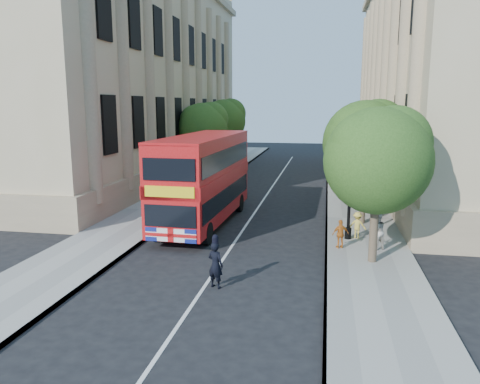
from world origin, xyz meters
The scene contains 17 objects.
ground centered at (0.00, 0.00, 0.00)m, with size 120.00×120.00×0.00m, color black.
pavement_right centered at (5.75, 10.00, 0.06)m, with size 3.50×80.00×0.12m, color gray.
pavement_left centered at (-5.75, 10.00, 0.06)m, with size 3.50×80.00×0.12m, color gray.
building_right centered at (13.80, 24.00, 9.00)m, with size 12.00×38.00×18.00m, color tan.
building_left centered at (-13.80, 24.00, 9.00)m, with size 12.00×38.00×18.00m, color tan.
tree_right_near centered at (5.84, 3.03, 4.25)m, with size 4.00×4.00×6.08m.
tree_right_mid centered at (5.84, 9.03, 4.45)m, with size 4.20×4.20×6.37m.
tree_right_far centered at (5.84, 15.03, 4.31)m, with size 4.00×4.00×6.15m.
tree_left_far centered at (-5.96, 22.03, 4.44)m, with size 4.00×4.00×6.30m.
tree_left_back centered at (-5.96, 30.03, 4.71)m, with size 4.20×4.20×6.65m.
lamp_post centered at (5.00, 6.00, 2.51)m, with size 0.32×0.32×5.16m.
double_decker_bus centered at (-2.16, 7.75, 2.47)m, with size 2.89×9.77×4.48m.
box_van centered at (-2.62, 12.34, 1.34)m, with size 2.37×4.94×2.74m.
police_constable centered at (0.39, -0.38, 0.80)m, with size 0.58×0.38×1.59m, color black.
woman_pedestrian centered at (6.09, 4.62, 0.90)m, with size 0.76×0.59×1.56m, color beige.
child_a centered at (4.62, 4.53, 0.73)m, with size 0.71×0.30×1.22m, color orange.
child_b centered at (5.40, 6.20, 0.72)m, with size 0.78×0.45×1.20m, color gold.
Camera 1 is at (3.93, -14.92, 6.11)m, focal length 35.00 mm.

